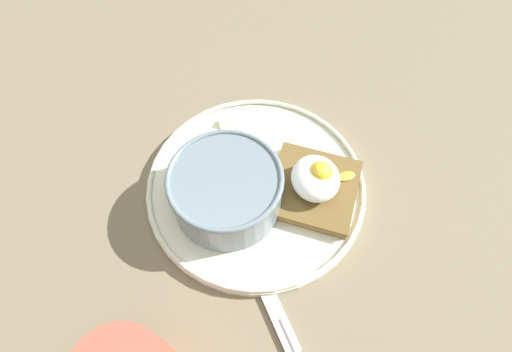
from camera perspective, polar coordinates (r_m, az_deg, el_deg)
name	(u,v)px	position (r cm, az deg, el deg)	size (l,w,h in cm)	color
ground_plane	(256,192)	(49.87, 0.00, -2.33)	(120.00, 120.00, 2.00)	#71664F
plate	(256,185)	(48.30, 0.00, -1.33)	(26.37, 26.37, 1.60)	silver
oatmeal_bowl	(226,190)	(44.48, -4.29, -1.95)	(12.69, 12.69, 5.91)	slate
toast_slice	(313,188)	(47.38, 8.14, -1.74)	(13.33, 13.33, 1.51)	brown
poached_egg	(317,177)	(45.31, 8.65, -0.21)	(5.97, 7.97, 4.00)	white
banana_slice_front	(254,141)	(50.54, -0.30, 5.01)	(3.98, 4.11, 1.90)	#F0EEC9
banana_slice_left	(211,140)	(51.14, -6.50, 5.10)	(2.98, 2.98, 1.39)	beige
banana_slice_back	(230,124)	(52.65, -3.75, 7.40)	(3.86, 3.85, 1.19)	beige
knife	(297,352)	(43.03, 5.87, -23.79)	(13.71, 4.77, 0.80)	silver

